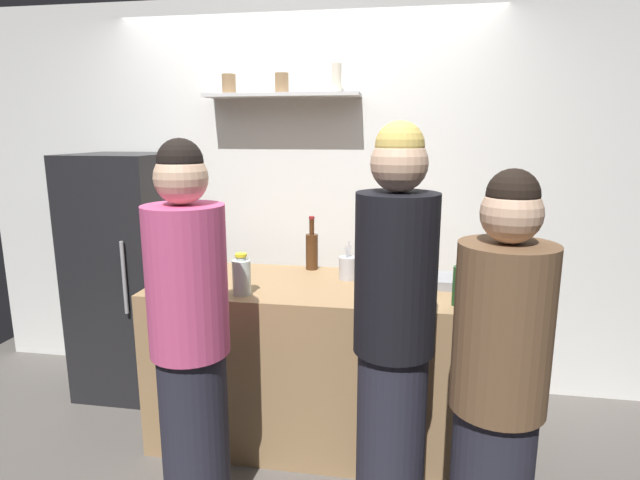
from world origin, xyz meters
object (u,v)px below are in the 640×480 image
at_px(baking_pan, 441,281).
at_px(person_blonde, 394,338).
at_px(refrigerator, 129,275).
at_px(person_brown_jacket, 497,398).
at_px(person_pink_top, 190,342).
at_px(utensil_holder, 348,268).
at_px(water_bottle_plastic, 242,276).
at_px(wine_bottle_green_glass, 459,283).
at_px(wine_bottle_amber_glass, 312,250).

xyz_separation_m(baking_pan, person_blonde, (-0.24, -0.73, -0.05)).
height_order(refrigerator, person_blonde, person_blonde).
bearing_deg(person_blonde, person_brown_jacket, 19.15).
height_order(person_pink_top, person_blonde, person_blonde).
distance_m(utensil_holder, person_pink_top, 1.05).
bearing_deg(person_pink_top, baking_pan, 97.86).
relative_size(refrigerator, person_blonde, 0.90).
bearing_deg(person_pink_top, water_bottle_plastic, 142.10).
distance_m(wine_bottle_green_glass, wine_bottle_amber_glass, 0.99).
height_order(water_bottle_plastic, person_pink_top, person_pink_top).
bearing_deg(wine_bottle_green_glass, utensil_holder, 147.94).
distance_m(wine_bottle_amber_glass, person_brown_jacket, 1.53).
bearing_deg(person_pink_top, wine_bottle_green_glass, 84.23).
bearing_deg(person_blonde, water_bottle_plastic, -152.48).
relative_size(wine_bottle_green_glass, person_pink_top, 0.17).
distance_m(baking_pan, person_blonde, 0.77).
distance_m(refrigerator, person_brown_jacket, 2.52).
bearing_deg(water_bottle_plastic, wine_bottle_amber_glass, 64.41).
height_order(wine_bottle_amber_glass, person_brown_jacket, person_brown_jacket).
xyz_separation_m(water_bottle_plastic, person_blonde, (0.79, -0.39, -0.12)).
bearing_deg(person_blonde, refrigerator, -155.49).
bearing_deg(person_pink_top, utensil_holder, 116.92).
bearing_deg(refrigerator, wine_bottle_amber_glass, -2.93).
relative_size(person_pink_top, person_blonde, 0.96).
bearing_deg(baking_pan, utensil_holder, 176.01).
distance_m(refrigerator, person_blonde, 2.06).
height_order(baking_pan, water_bottle_plastic, water_bottle_plastic).
bearing_deg(person_pink_top, person_brown_jacket, 53.22).
xyz_separation_m(wine_bottle_green_glass, water_bottle_plastic, (-1.09, -0.01, -0.01)).
distance_m(baking_pan, person_brown_jacket, 1.02).
bearing_deg(person_pink_top, person_blonde, 67.28).
xyz_separation_m(utensil_holder, wine_bottle_amber_glass, (-0.24, 0.18, 0.06)).
bearing_deg(refrigerator, person_blonde, -29.41).
xyz_separation_m(refrigerator, person_brown_jacket, (2.18, -1.28, -0.00)).
height_order(wine_bottle_green_glass, person_pink_top, person_pink_top).
xyz_separation_m(baking_pan, wine_bottle_green_glass, (0.06, -0.33, 0.08)).
relative_size(wine_bottle_green_glass, wine_bottle_amber_glass, 0.92).
xyz_separation_m(wine_bottle_green_glass, person_brown_jacket, (0.08, -0.67, -0.23)).
bearing_deg(utensil_holder, person_brown_jacket, -57.31).
height_order(refrigerator, person_pink_top, person_pink_top).
height_order(wine_bottle_amber_glass, person_blonde, person_blonde).
xyz_separation_m(baking_pan, wine_bottle_amber_glass, (-0.76, 0.21, 0.10)).
bearing_deg(refrigerator, baking_pan, -7.77).
bearing_deg(water_bottle_plastic, utensil_holder, 36.61).
relative_size(person_pink_top, person_brown_jacket, 1.06).
bearing_deg(baking_pan, wine_bottle_green_glass, -79.33).
xyz_separation_m(wine_bottle_green_glass, person_pink_top, (-1.17, -0.50, -0.17)).
bearing_deg(baking_pan, water_bottle_plastic, -161.63).
bearing_deg(person_brown_jacket, person_blonde, 50.93).
bearing_deg(water_bottle_plastic, person_pink_top, -98.77).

